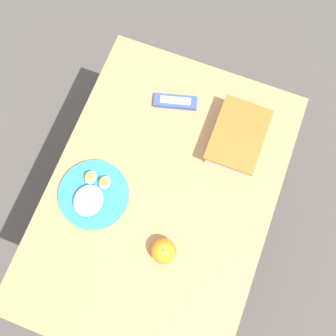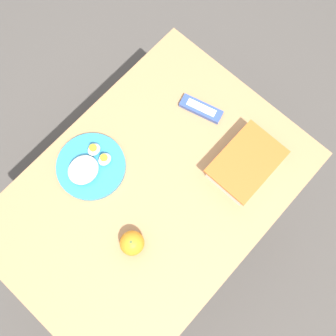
{
  "view_description": "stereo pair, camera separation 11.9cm",
  "coord_description": "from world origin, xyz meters",
  "px_view_note": "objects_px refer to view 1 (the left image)",
  "views": [
    {
      "loc": [
        0.21,
        0.11,
        1.9
      ],
      "look_at": [
        -0.09,
        -0.01,
        0.74
      ],
      "focal_mm": 42.0,
      "sensor_mm": 36.0,
      "label": 1
    },
    {
      "loc": [
        0.15,
        0.21,
        1.9
      ],
      "look_at": [
        -0.09,
        -0.01,
        0.74
      ],
      "focal_mm": 42.0,
      "sensor_mm": 36.0,
      "label": 2
    }
  ],
  "objects_px": {
    "orange_fruit": "(163,251)",
    "candy_bar": "(175,102)",
    "rice_plate": "(93,195)",
    "food_container": "(237,138)"
  },
  "relations": [
    {
      "from": "orange_fruit",
      "to": "candy_bar",
      "type": "xyz_separation_m",
      "value": [
        -0.46,
        -0.13,
        -0.03
      ]
    },
    {
      "from": "rice_plate",
      "to": "candy_bar",
      "type": "relative_size",
      "value": 1.47
    },
    {
      "from": "food_container",
      "to": "rice_plate",
      "type": "relative_size",
      "value": 1.02
    },
    {
      "from": "rice_plate",
      "to": "candy_bar",
      "type": "height_order",
      "value": "rice_plate"
    },
    {
      "from": "food_container",
      "to": "orange_fruit",
      "type": "bearing_deg",
      "value": -12.73
    },
    {
      "from": "orange_fruit",
      "to": "rice_plate",
      "type": "relative_size",
      "value": 0.34
    },
    {
      "from": "food_container",
      "to": "candy_bar",
      "type": "relative_size",
      "value": 1.5
    },
    {
      "from": "orange_fruit",
      "to": "food_container",
      "type": "bearing_deg",
      "value": 167.27
    },
    {
      "from": "food_container",
      "to": "candy_bar",
      "type": "xyz_separation_m",
      "value": [
        -0.06,
        -0.23,
        -0.02
      ]
    },
    {
      "from": "candy_bar",
      "to": "rice_plate",
      "type": "bearing_deg",
      "value": -18.18
    }
  ]
}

